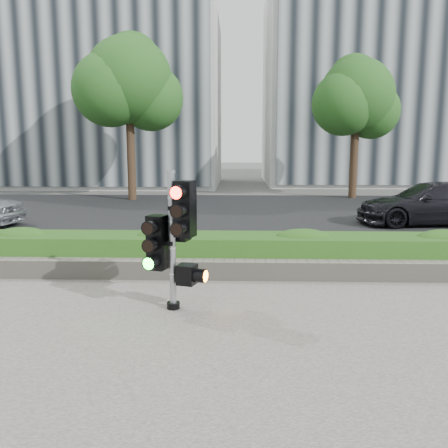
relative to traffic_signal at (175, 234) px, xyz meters
name	(u,v)px	position (x,y,z in m)	size (l,w,h in m)	color
ground	(220,317)	(0.67, -0.29, -1.16)	(120.00, 120.00, 0.00)	#51514C
sidewalk	(209,415)	(0.67, -2.79, -1.15)	(16.00, 11.00, 0.03)	#9E9389
road	(231,215)	(0.67, 9.71, -1.15)	(60.00, 13.00, 0.02)	black
curb	(226,260)	(0.67, 2.86, -1.10)	(60.00, 0.25, 0.12)	gray
stone_wall	(224,269)	(0.67, 1.61, -0.96)	(12.00, 0.32, 0.34)	gray
hedge	(225,252)	(0.67, 2.26, -0.79)	(12.00, 1.00, 0.68)	#48962E
building_left	(86,60)	(-8.33, 22.71, 6.34)	(16.00, 9.00, 15.00)	#B7B7B2
building_right	(408,88)	(11.67, 24.71, 4.84)	(18.00, 10.00, 12.00)	#B7B7B2
tree_left	(129,84)	(-3.85, 14.27, 3.88)	(4.61, 4.03, 7.34)	black
tree_right	(356,99)	(6.15, 15.26, 3.32)	(4.10, 3.58, 6.53)	black
traffic_signal	(175,234)	(0.00, 0.00, 0.00)	(0.76, 0.62, 2.05)	black
car_dark	(431,203)	(6.82, 7.85, -0.50)	(1.81, 4.46, 1.29)	black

